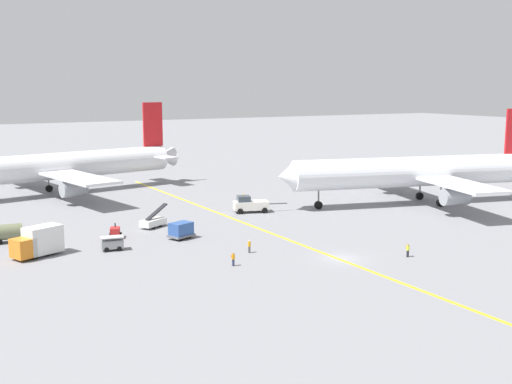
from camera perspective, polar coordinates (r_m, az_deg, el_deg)
The scene contains 14 objects.
ground_plane at distance 74.75m, azimuth 7.69°, elevation -5.93°, with size 600.00×600.00×0.00m, color gray.
taxiway_stripe at distance 82.39m, azimuth 3.19°, elevation -4.41°, with size 0.50×120.00×0.01m, color yellow.
airliner_at_gate_left at distance 121.37m, azimuth -18.87°, elevation 2.04°, with size 57.84×43.33×16.54m.
airliner_being_pushed at distance 110.56m, azimuth 14.23°, elevation 1.74°, with size 47.81×38.64×15.91m.
pushback_tug at distance 100.61m, azimuth -0.54°, elevation -1.12°, with size 8.63×4.19×2.97m.
gse_gpu_cart_small at distance 85.68m, azimuth -12.52°, elevation -3.54°, with size 2.24×2.53×1.90m.
gse_fuel_bowser_stubby at distance 87.09m, azimuth -21.85°, elevation -3.43°, with size 5.07×2.40×2.40m.
gse_catering_truck_tall at distance 78.84m, azimuth -18.97°, elevation -4.24°, with size 6.31×4.47×3.50m.
gse_baggage_cart_trailing at distance 79.43m, azimuth -12.77°, elevation -4.52°, with size 2.96×2.03×1.71m.
gse_container_dolly_flat at distance 83.87m, azimuth -6.73°, elevation -3.39°, with size 3.78×3.20×2.15m.
gse_belt_loader_portside at distance 91.12m, azimuth -9.19°, elevation -2.64°, with size 4.89×3.54×3.02m.
ground_crew_ramp_agent_by_cones at distance 76.37m, azimuth -0.61°, elevation -4.88°, with size 0.36×0.36×1.57m.
ground_crew_wing_walker_right at distance 70.93m, azimuth -2.05°, elevation -6.02°, with size 0.48×0.36×1.54m.
ground_crew_marshaller_foreground at distance 76.59m, azimuth 13.45°, elevation -5.09°, with size 0.36×0.50×1.59m.
Camera 1 is at (-43.63, -57.41, 19.72)m, focal length 44.63 mm.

